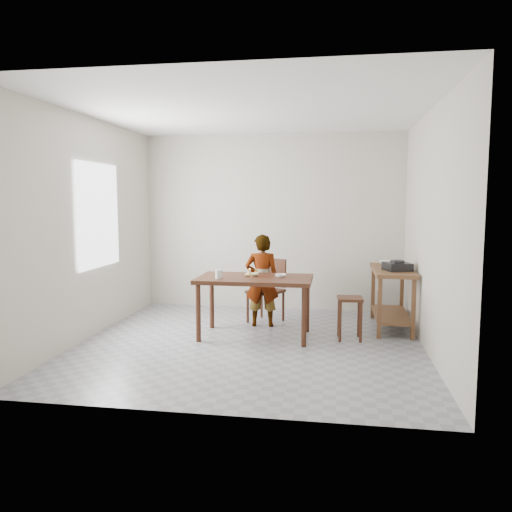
% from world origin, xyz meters
% --- Properties ---
extents(floor, '(4.00, 4.00, 0.04)m').
position_xyz_m(floor, '(0.00, 0.00, -0.02)').
color(floor, gray).
rests_on(floor, ground).
extents(ceiling, '(4.00, 4.00, 0.04)m').
position_xyz_m(ceiling, '(0.00, 0.00, 2.72)').
color(ceiling, white).
rests_on(ceiling, wall_back).
extents(wall_back, '(4.00, 0.04, 2.70)m').
position_xyz_m(wall_back, '(0.00, 2.02, 1.35)').
color(wall_back, beige).
rests_on(wall_back, ground).
extents(wall_front, '(4.00, 0.04, 2.70)m').
position_xyz_m(wall_front, '(0.00, -2.02, 1.35)').
color(wall_front, beige).
rests_on(wall_front, ground).
extents(wall_left, '(0.04, 4.00, 2.70)m').
position_xyz_m(wall_left, '(-2.02, 0.00, 1.35)').
color(wall_left, beige).
rests_on(wall_left, ground).
extents(wall_right, '(0.04, 4.00, 2.70)m').
position_xyz_m(wall_right, '(2.02, 0.00, 1.35)').
color(wall_right, beige).
rests_on(wall_right, ground).
extents(window_pane, '(0.02, 1.10, 1.30)m').
position_xyz_m(window_pane, '(-1.97, 0.20, 1.50)').
color(window_pane, white).
rests_on(window_pane, wall_left).
extents(dining_table, '(1.40, 0.80, 0.75)m').
position_xyz_m(dining_table, '(0.00, 0.30, 0.38)').
color(dining_table, '#3D1E11').
rests_on(dining_table, floor).
extents(prep_counter, '(0.50, 1.20, 0.80)m').
position_xyz_m(prep_counter, '(1.72, 1.00, 0.40)').
color(prep_counter, brown).
rests_on(prep_counter, floor).
extents(child, '(0.48, 0.34, 1.24)m').
position_xyz_m(child, '(0.01, 0.84, 0.62)').
color(child, silver).
rests_on(child, floor).
extents(dining_chair, '(0.55, 0.55, 0.87)m').
position_xyz_m(dining_chair, '(0.03, 1.08, 0.44)').
color(dining_chair, '#3D1E11').
rests_on(dining_chair, floor).
extents(stool, '(0.31, 0.31, 0.52)m').
position_xyz_m(stool, '(1.16, 0.36, 0.26)').
color(stool, '#3D1E11').
rests_on(stool, floor).
extents(glass_tumbler, '(0.09, 0.09, 0.11)m').
position_xyz_m(glass_tumbler, '(-0.41, 0.12, 0.80)').
color(glass_tumbler, silver).
rests_on(glass_tumbler, dining_table).
extents(small_bowl, '(0.15, 0.15, 0.04)m').
position_xyz_m(small_bowl, '(0.32, 0.33, 0.77)').
color(small_bowl, white).
rests_on(small_bowl, dining_table).
extents(banana, '(0.19, 0.14, 0.07)m').
position_xyz_m(banana, '(-0.05, 0.34, 0.78)').
color(banana, '#FFEC4E').
rests_on(banana, dining_table).
extents(serving_bowl, '(0.25, 0.25, 0.05)m').
position_xyz_m(serving_bowl, '(1.67, 1.35, 0.83)').
color(serving_bowl, white).
rests_on(serving_bowl, prep_counter).
extents(gas_burner, '(0.38, 0.38, 0.10)m').
position_xyz_m(gas_burner, '(1.76, 0.81, 0.85)').
color(gas_burner, black).
rests_on(gas_burner, prep_counter).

